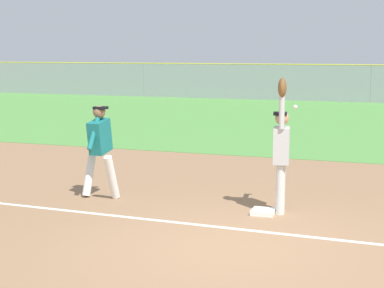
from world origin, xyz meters
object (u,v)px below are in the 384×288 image
at_px(parked_car_red, 278,84).
at_px(fielder, 281,147).
at_px(first_base, 263,212).
at_px(parked_car_green, 363,85).
at_px(runner, 100,145).
at_px(baseball, 295,107).

bearing_deg(parked_car_red, fielder, -78.05).
relative_size(first_base, fielder, 0.17).
distance_m(fielder, parked_car_green, 28.59).
bearing_deg(fielder, first_base, 25.52).
xyz_separation_m(fielder, runner, (-3.36, -0.06, -0.12)).
bearing_deg(first_base, parked_car_red, 101.63).
height_order(first_base, runner, runner).
bearing_deg(parked_car_green, runner, -98.73).
bearing_deg(first_base, baseball, 56.88).
xyz_separation_m(runner, parked_car_red, (-2.63, 27.78, -0.32)).
xyz_separation_m(first_base, runner, (-3.11, 0.12, 0.96)).
bearing_deg(parked_car_red, baseball, -77.59).
height_order(baseball, parked_car_red, baseball).
xyz_separation_m(runner, parked_car_green, (2.32, 28.62, -0.32)).
distance_m(fielder, parked_car_red, 28.37).
distance_m(first_base, runner, 3.26).
bearing_deg(runner, parked_car_green, 86.58).
distance_m(parked_car_red, parked_car_green, 5.02).
bearing_deg(baseball, parked_car_green, 92.39).
bearing_deg(fielder, baseball, -118.40).
relative_size(baseball, parked_car_green, 0.02).
distance_m(runner, parked_car_green, 28.72).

